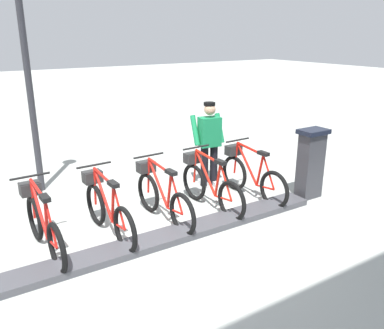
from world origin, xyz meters
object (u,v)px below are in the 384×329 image
bike_docked_0 (251,175)px  lamp_post (25,54)px  worker_near_rack (209,141)px  payment_kiosk (310,162)px  bike_docked_3 (107,209)px  bike_docked_4 (43,224)px  bike_docked_1 (209,185)px  bike_docked_2 (162,196)px

bike_docked_0 → lamp_post: (2.43, 3.17, 2.12)m
worker_near_rack → lamp_post: bearing=61.7°
payment_kiosk → bike_docked_3: (0.57, 3.67, -0.24)m
bike_docked_4 → bike_docked_1: bearing=-90.0°
bike_docked_4 → worker_near_rack: 3.51m
bike_docked_2 → bike_docked_4: (0.00, 1.84, 0.00)m
bike_docked_0 → bike_docked_1: size_ratio=1.00×
worker_near_rack → bike_docked_1: bearing=145.5°
bike_docked_0 → bike_docked_2: 1.84m
bike_docked_2 → bike_docked_0: bearing=-90.0°
payment_kiosk → worker_near_rack: 1.92m
bike_docked_3 → worker_near_rack: worker_near_rack is taller
lamp_post → payment_kiosk: bearing=-126.3°
bike_docked_0 → bike_docked_3: (0.00, 2.76, 0.00)m
bike_docked_1 → lamp_post: 3.93m
bike_docked_1 → worker_near_rack: bearing=-34.5°
bike_docked_0 → worker_near_rack: (0.88, 0.31, 0.48)m
payment_kiosk → bike_docked_2: payment_kiosk is taller
bike_docked_4 → worker_near_rack: size_ratio=1.04×
worker_near_rack → bike_docked_2: bearing=120.1°
bike_docked_4 → lamp_post: 3.26m
payment_kiosk → bike_docked_3: payment_kiosk is taller
payment_kiosk → bike_docked_0: 1.10m
bike_docked_1 → worker_near_rack: worker_near_rack is taller
bike_docked_4 → payment_kiosk: bearing=-97.1°
bike_docked_2 → bike_docked_3: size_ratio=1.00×
payment_kiosk → bike_docked_0: size_ratio=0.74×
bike_docked_1 → lamp_post: size_ratio=0.44×
bike_docked_2 → bike_docked_1: bearing=-90.0°
bike_docked_1 → worker_near_rack: 1.18m
payment_kiosk → bike_docked_2: (0.57, 2.75, -0.24)m
bike_docked_2 → worker_near_rack: worker_near_rack is taller
bike_docked_3 → lamp_post: size_ratio=0.44×
bike_docked_4 → worker_near_rack: bearing=-75.3°
bike_docked_2 → worker_near_rack: bearing=-59.9°
bike_docked_1 → payment_kiosk: bearing=-107.3°
bike_docked_2 → payment_kiosk: bearing=-101.7°
bike_docked_2 → lamp_post: lamp_post is taller
bike_docked_0 → bike_docked_2: (0.00, 1.84, 0.00)m
bike_docked_3 → payment_kiosk: bearing=-98.9°
bike_docked_0 → lamp_post: size_ratio=0.44×
bike_docked_3 → bike_docked_2: bearing=-90.0°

